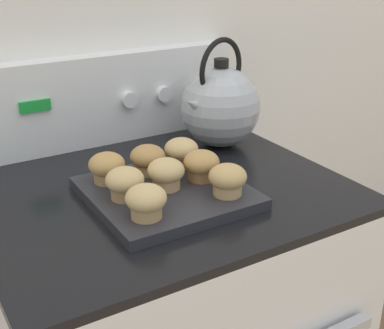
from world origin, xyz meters
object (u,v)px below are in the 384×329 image
muffin_r0_c2 (228,179)px  muffin_r2_c1 (148,159)px  muffin_r0_c0 (146,201)px  muffin_r2_c2 (181,152)px  tea_kettle (220,106)px  muffin_r1_c0 (125,183)px  muffin_pan (166,193)px  muffin_r2_c0 (107,167)px  muffin_r1_c2 (201,165)px  muffin_r1_c1 (166,173)px

muffin_r0_c2 → muffin_r2_c1: bearing=116.5°
muffin_r0_c0 → muffin_r2_c2: same height
muffin_r0_c0 → tea_kettle: 0.44m
muffin_r0_c0 → muffin_r1_c0: (-0.00, 0.09, 0.00)m
muffin_pan → muffin_r1_c0: (-0.09, 0.00, 0.04)m
muffin_r2_c0 → muffin_r2_c1: size_ratio=1.00×
muffin_r1_c0 → muffin_r0_c2: bearing=-26.6°
muffin_r1_c2 → tea_kettle: 0.26m
muffin_r0_c2 → muffin_r1_c0: 0.19m
muffin_r0_c2 → muffin_r2_c2: size_ratio=1.00×
muffin_r0_c2 → tea_kettle: size_ratio=0.28×
muffin_r0_c2 → muffin_r2_c1: same height
muffin_r1_c0 → tea_kettle: 0.39m
muffin_r1_c2 → muffin_r1_c1: bearing=-179.7°
muffin_pan → tea_kettle: size_ratio=1.11×
tea_kettle → muffin_r0_c0: bearing=-140.7°
muffin_r0_c0 → muffin_r2_c2: bearing=45.2°
muffin_r1_c2 → muffin_r2_c0: 0.19m
muffin_pan → tea_kettle: 0.33m
muffin_r1_c2 → tea_kettle: tea_kettle is taller
muffin_r1_c0 → muffin_r2_c2: 0.19m
muffin_r1_c0 → muffin_r2_c1: size_ratio=1.00×
muffin_r1_c1 → muffin_r2_c1: (0.00, 0.08, 0.00)m
muffin_r0_c2 → muffin_r1_c0: (-0.17, 0.09, 0.00)m
muffin_r0_c0 → tea_kettle: size_ratio=0.28×
muffin_r0_c0 → muffin_r2_c2: 0.24m
muffin_r0_c2 → muffin_r1_c2: same height
muffin_pan → muffin_r0_c0: size_ratio=4.04×
muffin_r2_c0 → muffin_r2_c1: same height
muffin_r2_c2 → muffin_r2_c0: bearing=178.7°
muffin_r1_c1 → muffin_r2_c1: 0.08m
muffin_r2_c0 → muffin_r2_c1: 0.09m
muffin_r1_c1 → muffin_pan: bearing=167.5°
muffin_pan → muffin_r2_c1: muffin_r2_c1 is taller
muffin_pan → muffin_r2_c1: bearing=88.1°
muffin_r1_c0 → muffin_r2_c1: (0.09, 0.08, 0.00)m
muffin_r1_c0 → muffin_r2_c2: bearing=25.9°
muffin_r1_c0 → muffin_r2_c0: 0.09m
muffin_pan → muffin_r2_c0: (-0.09, 0.09, 0.04)m
muffin_r0_c0 → muffin_r0_c2: size_ratio=1.00×
muffin_r0_c0 → muffin_r0_c2: same height
muffin_pan → muffin_r1_c2: (0.08, 0.00, 0.04)m
muffin_r0_c2 → muffin_r1_c0: size_ratio=1.00×
muffin_pan → muffin_r0_c2: size_ratio=4.04×
muffin_r1_c2 → muffin_r2_c2: same height
muffin_r0_c0 → muffin_r1_c2: bearing=27.4°
muffin_r2_c2 → muffin_r1_c2: bearing=-90.8°
muffin_r2_c1 → muffin_pan: bearing=-91.9°
muffin_pan → muffin_r1_c2: muffin_r1_c2 is taller
muffin_r1_c1 → muffin_r2_c0: 0.12m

